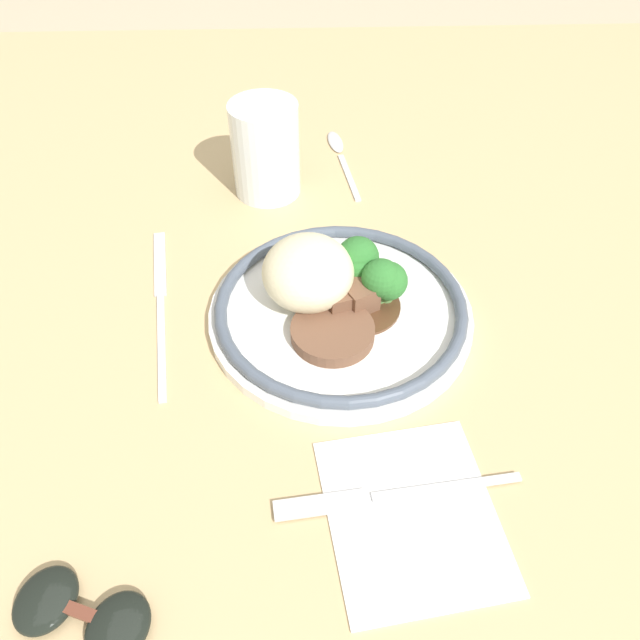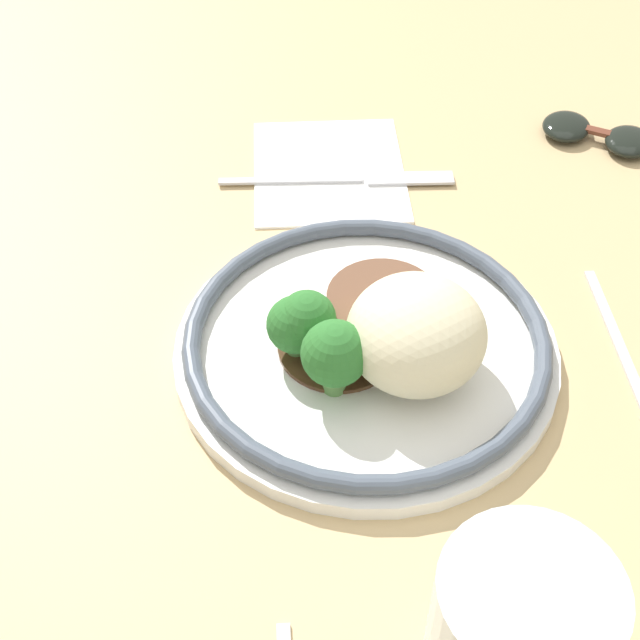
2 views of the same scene
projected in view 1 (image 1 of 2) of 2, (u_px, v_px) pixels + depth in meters
The scene contains 9 objects.
ground_plane at pixel (355, 331), 0.65m from camera, with size 8.00×8.00×0.00m, color tan.
dining_table at pixel (356, 315), 0.63m from camera, with size 1.37×1.21×0.05m.
napkin at pixel (412, 514), 0.46m from camera, with size 0.16×0.14×0.00m.
plate at pixel (337, 298), 0.59m from camera, with size 0.25×0.25×0.08m.
juice_glass at pixel (266, 153), 0.71m from camera, with size 0.08×0.08×0.11m.
fork at pixel (375, 497), 0.46m from camera, with size 0.03×0.19×0.00m.
knife at pixel (161, 300), 0.61m from camera, with size 0.23×0.05×0.00m.
spoon at pixel (339, 150), 0.81m from camera, with size 0.16×0.04×0.01m.
sunglasses at pixel (81, 613), 0.40m from camera, with size 0.08×0.10×0.01m.
Camera 1 is at (-0.44, 0.05, 0.48)m, focal length 35.00 mm.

